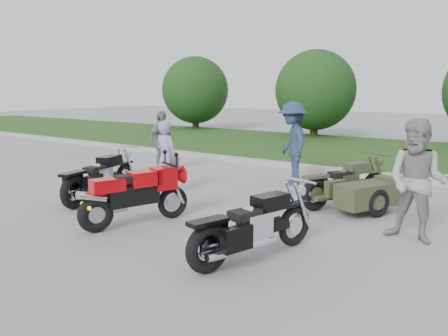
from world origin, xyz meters
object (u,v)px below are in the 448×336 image
Objects in this scene: sportbike_red at (133,193)px; cruiser_sidecar at (357,191)px; cruiser_left at (98,179)px; person_denim at (292,143)px; cruiser_right at (250,229)px; person_stripe at (166,157)px; person_grey at (417,181)px; person_back at (161,141)px.

cruiser_sidecar is (2.69, 3.02, -0.16)m from sportbike_red.
sportbike_red reaches higher than cruiser_left.
sportbike_red is 4.52m from person_denim.
cruiser_right reaches higher than cruiser_sidecar.
cruiser_right is at bearing 15.71° from sportbike_red.
cruiser_left is at bearing 177.38° from sportbike_red.
person_stripe is 3.03m from person_denim.
cruiser_left is 1.11× the size of cruiser_sidecar.
cruiser_left reaches higher than cruiser_right.
person_denim is (-2.08, 1.44, 0.59)m from cruiser_sidecar.
cruiser_right is (2.36, -0.15, -0.12)m from sportbike_red.
person_grey reaches higher than person_stripe.
sportbike_red reaches higher than cruiser_sidecar.
person_grey is 0.93× the size of person_denim.
person_grey is at bearing 9.55° from person_denim.
person_stripe reaches higher than cruiser_left.
cruiser_left is 5.89m from person_grey.
cruiser_left is 1.48m from person_stripe.
person_back is at bearing 147.81° from sportbike_red.
person_back is at bearing 168.88° from person_grey.
cruiser_right is 1.08× the size of person_denim.
person_grey reaches higher than cruiser_sidecar.
person_denim is (0.61, 4.46, 0.43)m from sportbike_red.
cruiser_right is (4.18, -0.88, -0.02)m from cruiser_left.
person_stripe is at bearing -139.18° from person_back.
person_stripe is at bearing -176.43° from person_grey.
person_stripe is 0.87× the size of person_grey.
sportbike_red is 4.04m from cruiser_sidecar.
cruiser_sidecar is 3.98m from person_stripe.
person_back is (-1.96, 1.90, 0.04)m from person_stripe.
person_grey reaches higher than cruiser_left.
person_stripe is at bearing 138.96° from sportbike_red.
person_back reaches higher than cruiser_sidecar.
cruiser_left is (-1.82, 0.73, -0.10)m from sportbike_red.
cruiser_left is at bearing -75.82° from person_denim.
person_stripe is at bearing -78.03° from person_denim.
person_back is (-5.78, 0.87, 0.45)m from cruiser_sidecar.
cruiser_sidecar is at bearing 12.54° from person_denim.
cruiser_sidecar is (0.33, 3.16, -0.04)m from cruiser_right.
cruiser_sidecar is at bearing -164.72° from person_stripe.
cruiser_left is 1.33× the size of person_back.
cruiser_left reaches higher than cruiser_sidecar.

